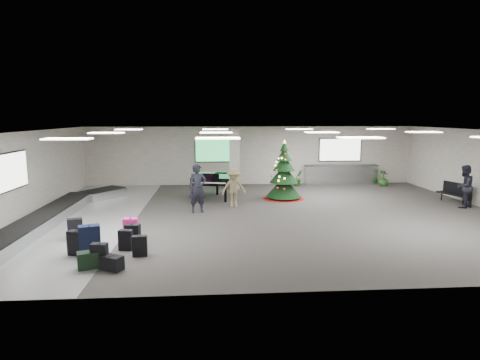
{
  "coord_description": "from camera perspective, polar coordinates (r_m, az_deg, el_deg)",
  "views": [
    {
      "loc": [
        -2.16,
        -15.01,
        3.72
      ],
      "look_at": [
        -1.04,
        1.0,
        1.19
      ],
      "focal_mm": 30.0,
      "sensor_mm": 36.0,
      "label": 1
    }
  ],
  "objects": [
    {
      "name": "ground",
      "position": [
        15.61,
        4.08,
        -4.84
      ],
      "size": [
        18.0,
        18.0,
        0.0
      ],
      "primitive_type": "plane",
      "color": "#393634",
      "rests_on": "ground"
    },
    {
      "name": "room_envelope",
      "position": [
        15.84,
        2.46,
        3.93
      ],
      "size": [
        18.02,
        14.02,
        3.21
      ],
      "color": "#9D9990",
      "rests_on": "ground"
    },
    {
      "name": "baggage_carousel",
      "position": [
        16.35,
        -24.3,
        -4.22
      ],
      "size": [
        2.28,
        9.71,
        0.43
      ],
      "color": "silver",
      "rests_on": "ground"
    },
    {
      "name": "service_counter",
      "position": [
        23.03,
        14.15,
        0.78
      ],
      "size": [
        4.05,
        0.65,
        1.08
      ],
      "color": "silver",
      "rests_on": "ground"
    },
    {
      "name": "suitcase_0",
      "position": [
        10.72,
        -19.35,
        -10.1
      ],
      "size": [
        0.42,
        0.27,
        0.64
      ],
      "rotation": [
        0.0,
        0.0,
        -0.13
      ],
      "color": "black",
      "rests_on": "ground"
    },
    {
      "name": "suitcase_1",
      "position": [
        11.82,
        -15.94,
        -8.23
      ],
      "size": [
        0.41,
        0.26,
        0.6
      ],
      "rotation": [
        0.0,
        0.0,
        -0.18
      ],
      "color": "black",
      "rests_on": "ground"
    },
    {
      "name": "pink_suitcase",
      "position": [
        12.74,
        -15.27,
        -6.75
      ],
      "size": [
        0.43,
        0.25,
        0.69
      ],
      "rotation": [
        0.0,
        0.0,
        -0.01
      ],
      "color": "#E81E81",
      "rests_on": "ground"
    },
    {
      "name": "suitcase_3",
      "position": [
        12.19,
        -15.0,
        -7.55
      ],
      "size": [
        0.45,
        0.3,
        0.65
      ],
      "rotation": [
        0.0,
        0.0,
        -0.16
      ],
      "color": "black",
      "rests_on": "ground"
    },
    {
      "name": "navy_suitcase",
      "position": [
        11.64,
        -20.59,
        -8.08
      ],
      "size": [
        0.62,
        0.47,
        0.87
      ],
      "rotation": [
        0.0,
        0.0,
        0.32
      ],
      "color": "black",
      "rests_on": "ground"
    },
    {
      "name": "suitcase_5",
      "position": [
        11.83,
        -22.2,
        -8.3
      ],
      "size": [
        0.51,
        0.38,
        0.7
      ],
      "rotation": [
        0.0,
        0.0,
        -0.34
      ],
      "color": "black",
      "rests_on": "ground"
    },
    {
      "name": "green_duffel",
      "position": [
        10.79,
        -20.42,
        -10.58
      ],
      "size": [
        0.71,
        0.53,
        0.45
      ],
      "rotation": [
        0.0,
        0.0,
        0.37
      ],
      "color": "black",
      "rests_on": "ground"
    },
    {
      "name": "suitcase_7",
      "position": [
        11.27,
        -14.06,
        -9.07
      ],
      "size": [
        0.4,
        0.23,
        0.58
      ],
      "rotation": [
        0.0,
        0.0,
        0.07
      ],
      "color": "black",
      "rests_on": "ground"
    },
    {
      "name": "suitcase_8",
      "position": [
        13.37,
        -22.41,
        -6.44
      ],
      "size": [
        0.5,
        0.39,
        0.67
      ],
      "rotation": [
        0.0,
        0.0,
        0.36
      ],
      "color": "black",
      "rests_on": "ground"
    },
    {
      "name": "black_duffel",
      "position": [
        10.52,
        -17.74,
        -11.15
      ],
      "size": [
        0.62,
        0.52,
        0.37
      ],
      "rotation": [
        0.0,
        0.0,
        -0.51
      ],
      "color": "black",
      "rests_on": "ground"
    },
    {
      "name": "christmas_tree",
      "position": [
        18.4,
        6.26,
        0.21
      ],
      "size": [
        1.91,
        1.91,
        2.73
      ],
      "color": "maroon",
      "rests_on": "ground"
    },
    {
      "name": "grand_piano",
      "position": [
        18.37,
        -3.78,
        0.13
      ],
      "size": [
        2.1,
        2.51,
        1.27
      ],
      "rotation": [
        0.0,
        0.0,
        -0.21
      ],
      "color": "black",
      "rests_on": "ground"
    },
    {
      "name": "bench",
      "position": [
        19.84,
        28.23,
        -1.46
      ],
      "size": [
        0.86,
        1.46,
        0.88
      ],
      "rotation": [
        0.0,
        0.0,
        0.29
      ],
      "color": "black",
      "rests_on": "ground"
    },
    {
      "name": "traveler_a",
      "position": [
        15.73,
        -6.04,
        -1.19
      ],
      "size": [
        0.78,
        0.6,
        1.92
      ],
      "primitive_type": "imported",
      "rotation": [
        0.0,
        0.0,
        0.22
      ],
      "color": "black",
      "rests_on": "ground"
    },
    {
      "name": "traveler_b",
      "position": [
        16.62,
        -0.87,
        -1.12
      ],
      "size": [
        1.09,
        0.69,
        1.61
      ],
      "primitive_type": "imported",
      "rotation": [
        0.0,
        0.0,
        0.09
      ],
      "color": "#827350",
      "rests_on": "ground"
    },
    {
      "name": "traveler_bench",
      "position": [
        18.87,
        29.26,
        -0.81
      ],
      "size": [
        1.08,
        1.01,
        1.78
      ],
      "primitive_type": "imported",
      "rotation": [
        0.0,
        0.0,
        3.66
      ],
      "color": "black",
      "rests_on": "ground"
    },
    {
      "name": "potted_plant_left",
      "position": [
        21.93,
        8.26,
        0.32
      ],
      "size": [
        0.62,
        0.57,
        0.91
      ],
      "primitive_type": "imported",
      "rotation": [
        0.0,
        0.0,
        0.42
      ],
      "color": "#1D4616",
      "rests_on": "ground"
    },
    {
      "name": "potted_plant_right",
      "position": [
        23.07,
        19.75,
        0.26
      ],
      "size": [
        0.67,
        0.67,
        0.87
      ],
      "primitive_type": "imported",
      "rotation": [
        0.0,
        0.0,
        2.09
      ],
      "color": "#1D4616",
      "rests_on": "ground"
    }
  ]
}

